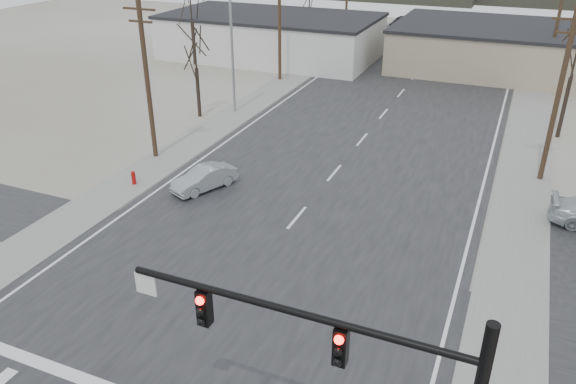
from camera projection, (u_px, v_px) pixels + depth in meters
name	position (u px, v px, depth m)	size (l,w,h in m)	color
ground	(222.00, 309.00, 22.47)	(140.00, 140.00, 0.00)	#BBBBB6
main_road	(339.00, 167.00, 34.80)	(18.00, 110.00, 0.05)	black
cross_road	(222.00, 308.00, 22.46)	(90.00, 10.00, 0.04)	black
sidewalk_left	(227.00, 120.00, 42.60)	(3.00, 90.00, 0.06)	gray
sidewalk_right	(525.00, 164.00, 35.21)	(3.00, 90.00, 0.06)	gray
fire_hydrant	(134.00, 178.00, 32.40)	(0.24, 0.24, 0.87)	#A50C0C
building_left_far	(271.00, 36.00, 59.93)	(22.30, 12.30, 4.50)	silver
building_right_far	(533.00, 50.00, 54.20)	(26.30, 14.30, 4.30)	tan
upole_left_b	(147.00, 77.00, 34.00)	(2.20, 0.30, 10.00)	#412C1E
upole_left_c	(279.00, 23.00, 50.45)	(2.20, 0.30, 10.00)	#412C1E
upole_right_a	(559.00, 94.00, 30.92)	(2.20, 0.30, 10.00)	#412C1E
upole_right_b	(557.00, 26.00, 49.01)	(2.20, 0.30, 10.00)	#412C1E
streetlight_main	(234.00, 47.00, 42.04)	(2.40, 0.25, 9.00)	gray
tree_left_near	(195.00, 48.00, 41.10)	(3.30, 3.30, 7.35)	#33281F
tree_left_mid	(190.00, 1.00, 55.28)	(3.96, 3.96, 8.82)	#33281F
sedan_crossing	(204.00, 178.00, 31.77)	(1.35, 3.88, 1.28)	gray
car_far_a	(465.00, 61.00, 55.65)	(2.36, 5.80, 1.68)	black
car_far_b	(401.00, 22.00, 75.28)	(1.87, 4.64, 1.58)	black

